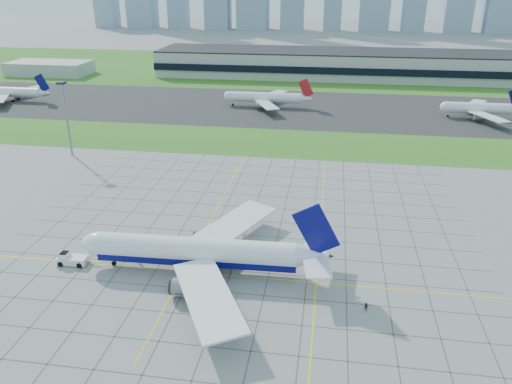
% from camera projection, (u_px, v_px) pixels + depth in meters
% --- Properties ---
extents(ground, '(1400.00, 1400.00, 0.00)m').
position_uv_depth(ground, '(232.00, 270.00, 106.11)').
color(ground, gray).
rests_on(ground, ground).
extents(grass_median, '(700.00, 35.00, 0.04)m').
position_uv_depth(grass_median, '(279.00, 143.00, 187.74)').
color(grass_median, '#306B1E').
rests_on(grass_median, ground).
extents(asphalt_taxiway, '(700.00, 75.00, 0.04)m').
position_uv_depth(asphalt_taxiway, '(291.00, 108.00, 237.63)').
color(asphalt_taxiway, '#383838').
rests_on(asphalt_taxiway, ground).
extents(grass_far, '(700.00, 145.00, 0.04)m').
position_uv_depth(grass_far, '(305.00, 69.00, 337.42)').
color(grass_far, '#306B1E').
rests_on(grass_far, ground).
extents(apron_markings, '(120.00, 130.00, 0.03)m').
position_uv_depth(apron_markings, '(243.00, 245.00, 116.10)').
color(apron_markings, '#474744').
rests_on(apron_markings, ground).
extents(terminal, '(260.00, 43.00, 15.80)m').
position_uv_depth(terminal, '(369.00, 65.00, 305.94)').
color(terminal, '#B7B7B2').
rests_on(terminal, ground).
extents(service_block, '(50.00, 25.00, 8.00)m').
position_uv_depth(service_block, '(50.00, 68.00, 317.29)').
color(service_block, '#B7B7B2').
rests_on(service_block, ground).
extents(light_mast, '(2.50, 2.50, 25.60)m').
position_uv_depth(light_mast, '(65.00, 110.00, 168.39)').
color(light_mast, gray).
rests_on(light_mast, ground).
extents(airliner, '(54.59, 55.29, 17.18)m').
position_uv_depth(airliner, '(199.00, 252.00, 104.01)').
color(airliner, white).
rests_on(airliner, ground).
extents(pushback_tug, '(9.43, 3.47, 2.61)m').
position_uv_depth(pushback_tug, '(71.00, 259.00, 108.19)').
color(pushback_tug, white).
rests_on(pushback_tug, ground).
extents(crew_near, '(0.59, 0.75, 1.81)m').
position_uv_depth(crew_near, '(138.00, 259.00, 108.72)').
color(crew_near, black).
rests_on(crew_near, ground).
extents(crew_far, '(1.01, 0.95, 1.67)m').
position_uv_depth(crew_far, '(366.00, 307.00, 93.02)').
color(crew_far, black).
rests_on(crew_far, ground).
extents(distant_jet_0, '(39.04, 42.66, 14.08)m').
position_uv_depth(distant_jet_0, '(10.00, 92.00, 249.47)').
color(distant_jet_0, white).
rests_on(distant_jet_0, ground).
extents(distant_jet_1, '(40.75, 42.66, 14.08)m').
position_uv_depth(distant_jet_1, '(266.00, 97.00, 238.01)').
color(distant_jet_1, white).
rests_on(distant_jet_1, ground).
extents(distant_jet_2, '(32.19, 42.66, 14.08)m').
position_uv_depth(distant_jet_2, '(479.00, 108.00, 218.51)').
color(distant_jet_2, white).
rests_on(distant_jet_2, ground).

